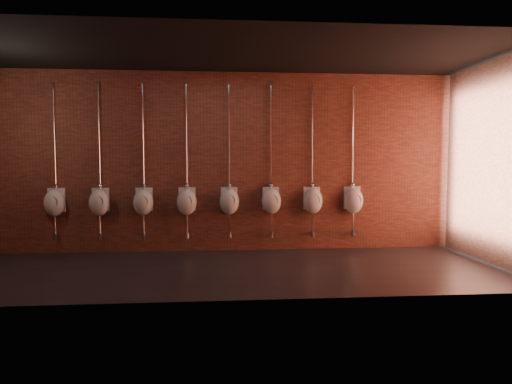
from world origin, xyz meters
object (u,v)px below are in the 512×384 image
(urinal_0, at_px, (55,202))
(urinal_4, at_px, (229,201))
(urinal_1, at_px, (99,202))
(urinal_5, at_px, (271,200))
(urinal_3, at_px, (187,201))
(urinal_6, at_px, (313,200))
(urinal_7, at_px, (353,200))
(urinal_2, at_px, (143,201))

(urinal_0, height_order, urinal_4, same)
(urinal_0, bearing_deg, urinal_4, 0.00)
(urinal_1, relative_size, urinal_4, 1.00)
(urinal_0, relative_size, urinal_5, 1.00)
(urinal_3, bearing_deg, urinal_1, 180.00)
(urinal_0, relative_size, urinal_4, 1.00)
(urinal_6, relative_size, urinal_7, 1.00)
(urinal_3, bearing_deg, urinal_2, 180.00)
(urinal_0, height_order, urinal_5, same)
(urinal_3, height_order, urinal_5, same)
(urinal_4, distance_m, urinal_7, 2.26)
(urinal_3, height_order, urinal_6, same)
(urinal_3, bearing_deg, urinal_6, 0.00)
(urinal_0, relative_size, urinal_3, 1.00)
(urinal_0, distance_m, urinal_1, 0.75)
(urinal_2, height_order, urinal_5, same)
(urinal_4, bearing_deg, urinal_2, 180.00)
(urinal_2, distance_m, urinal_4, 1.51)
(urinal_1, bearing_deg, urinal_4, 0.00)
(urinal_6, distance_m, urinal_7, 0.75)
(urinal_2, xyz_separation_m, urinal_7, (3.77, 0.00, 0.00))
(urinal_5, bearing_deg, urinal_0, 180.00)
(urinal_3, relative_size, urinal_7, 1.00)
(urinal_1, height_order, urinal_6, same)
(urinal_0, xyz_separation_m, urinal_6, (4.52, 0.00, 0.00))
(urinal_4, relative_size, urinal_6, 1.00)
(urinal_0, height_order, urinal_6, same)
(urinal_1, bearing_deg, urinal_3, 0.00)
(urinal_0, bearing_deg, urinal_3, 0.00)
(urinal_1, bearing_deg, urinal_6, 0.00)
(urinal_7, bearing_deg, urinal_0, 180.00)
(urinal_1, distance_m, urinal_2, 0.75)
(urinal_2, height_order, urinal_3, same)
(urinal_5, relative_size, urinal_7, 1.00)
(urinal_2, xyz_separation_m, urinal_3, (0.75, 0.00, 0.00))
(urinal_2, xyz_separation_m, urinal_5, (2.26, 0.00, 0.00))
(urinal_3, distance_m, urinal_5, 1.51)
(urinal_2, height_order, urinal_7, same)
(urinal_4, xyz_separation_m, urinal_6, (1.51, 0.00, 0.00))
(urinal_5, xyz_separation_m, urinal_6, (0.75, 0.00, 0.00))
(urinal_0, xyz_separation_m, urinal_4, (3.01, 0.00, 0.00))
(urinal_3, xyz_separation_m, urinal_5, (1.51, 0.00, 0.00))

